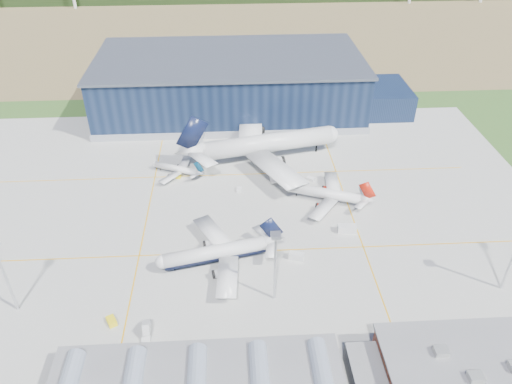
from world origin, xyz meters
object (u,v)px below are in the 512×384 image
Objects in this scene: light_mast_center at (275,256)px; car_b at (239,352)px; airliner_red at (325,189)px; gse_tug_c at (178,175)px; airliner_widebody at (268,134)px; gse_van_a at (347,229)px; airliner_navy at (215,246)px; gse_van_c at (297,256)px; light_mast_west at (2,267)px; gse_cart_b at (311,179)px; airstair at (147,330)px; airliner_regional at (176,166)px; gse_tug_b at (244,345)px; hangar at (236,86)px; car_a at (279,350)px; gse_cart_a at (239,190)px; gse_tug_a at (112,321)px; ops_building at (482,371)px.

light_mast_center is 25.50m from car_b.
light_mast_center reaches higher than airliner_red.
car_b is (20.61, -82.68, 0.00)m from gse_tug_c.
gse_van_a is at bearing -77.69° from airliner_widebody.
airliner_navy is at bearing 110.16° from gse_van_a.
gse_van_c is (4.19, -60.72, -9.93)m from airliner_widebody.
light_mast_center is at bearing 85.13° from airliner_red.
light_mast_west is 7.65× the size of gse_cart_b.
gse_van_a is at bearing 124.76° from airliner_red.
light_mast_center is 38.06m from airstair.
airstair is at bearing 140.23° from gse_van_c.
airliner_regional reaches higher than airstair.
airliner_navy reaches higher than gse_van_a.
gse_cart_b is at bearing 69.72° from gse_tug_b.
light_mast_center is at bearing 11.18° from airstair.
hangar is 143.26m from car_b.
airliner_navy is at bearing 103.28° from gse_tug_b.
light_mast_center is 7.37× the size of car_a.
hangar is 110.66m from gse_van_c.
gse_cart_b is at bearing -57.81° from airliner_red.
airliner_regional is 5.63× the size of car_b.
gse_cart_a is at bearing -9.60° from car_a.
car_b is (23.43, -7.66, -0.75)m from airstair.
airliner_regional reaches higher than car_a.
airliner_regional is at bearing -177.54° from airliner_widebody.
gse_tug_c is at bearing 4.59° from car_a.
gse_tug_a is at bearing 59.27° from airliner_red.
car_b is (-18.66, -33.73, -0.43)m from gse_van_c.
gse_cart_b is (-2.74, 13.74, -4.69)m from airliner_red.
light_mast_center is 8.67× the size of gse_cart_a.
ops_building is at bearing 152.65° from airliner_regional.
car_a is at bearing 134.64° from airliner_regional.
gse_van_c reaches higher than gse_cart_b.
ops_building reaches higher than airstair.
car_b is at bearing -23.91° from airstair.
gse_van_c is at bearing 25.96° from airstair.
gse_van_a reaches higher than car_b.
airliner_navy is (-61.36, 45.58, 1.71)m from ops_building.
gse_cart_b is (27.32, 5.38, 0.08)m from gse_cart_a.
light_mast_center is 7.65× the size of gse_cart_b.
gse_van_c reaches higher than gse_cart_a.
light_mast_center reaches higher than gse_tug_b.
light_mast_center is 24.28m from airliner_navy.
ops_building is 11.47× the size of car_b.
hangar is 163.51m from ops_building.
light_mast_west is (-62.81, -124.80, 3.82)m from hangar.
gse_tug_a is 0.57× the size of gse_van_a.
gse_van_a is 2.03× the size of gse_tug_c.
airliner_navy is 15.04× the size of gse_cart_a.
car_a is at bearing 91.59° from airliner_red.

